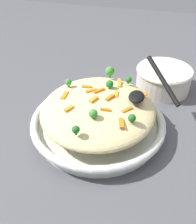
% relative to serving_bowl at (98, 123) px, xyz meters
% --- Properties ---
extents(ground_plane, '(2.40, 2.40, 0.00)m').
position_rel_serving_bowl_xyz_m(ground_plane, '(0.00, 0.00, -0.03)').
color(ground_plane, '#4C4C51').
extents(serving_bowl, '(0.36, 0.36, 0.05)m').
position_rel_serving_bowl_xyz_m(serving_bowl, '(0.00, 0.00, 0.00)').
color(serving_bowl, silver).
rests_on(serving_bowl, ground_plane).
extents(pasta_mound, '(0.32, 0.30, 0.07)m').
position_rel_serving_bowl_xyz_m(pasta_mound, '(0.00, 0.00, 0.05)').
color(pasta_mound, '#DBC689').
rests_on(pasta_mound, serving_bowl).
extents(carrot_piece_0, '(0.03, 0.02, 0.01)m').
position_rel_serving_bowl_xyz_m(carrot_piece_0, '(0.01, -0.01, 0.08)').
color(carrot_piece_0, orange).
rests_on(carrot_piece_0, pasta_mound).
extents(carrot_piece_1, '(0.04, 0.02, 0.01)m').
position_rel_serving_bowl_xyz_m(carrot_piece_1, '(-0.10, 0.04, 0.08)').
color(carrot_piece_1, orange).
rests_on(carrot_piece_1, pasta_mound).
extents(carrot_piece_2, '(0.04, 0.01, 0.01)m').
position_rel_serving_bowl_xyz_m(carrot_piece_2, '(0.00, -0.09, 0.08)').
color(carrot_piece_2, orange).
rests_on(carrot_piece_2, pasta_mound).
extents(carrot_piece_3, '(0.03, 0.02, 0.01)m').
position_rel_serving_bowl_xyz_m(carrot_piece_3, '(0.07, 0.07, 0.08)').
color(carrot_piece_3, orange).
rests_on(carrot_piece_3, pasta_mound).
extents(carrot_piece_4, '(0.01, 0.02, 0.01)m').
position_rel_serving_bowl_xyz_m(carrot_piece_4, '(0.04, 0.03, 0.08)').
color(carrot_piece_4, orange).
rests_on(carrot_piece_4, pasta_mound).
extents(carrot_piece_5, '(0.03, 0.03, 0.01)m').
position_rel_serving_bowl_xyz_m(carrot_piece_5, '(-0.03, -0.03, 0.08)').
color(carrot_piece_5, orange).
rests_on(carrot_piece_5, pasta_mound).
extents(carrot_piece_6, '(0.02, 0.03, 0.01)m').
position_rel_serving_bowl_xyz_m(carrot_piece_6, '(-0.06, 0.10, 0.08)').
color(carrot_piece_6, orange).
rests_on(carrot_piece_6, pasta_mound).
extents(carrot_piece_7, '(0.03, 0.01, 0.01)m').
position_rel_serving_bowl_xyz_m(carrot_piece_7, '(-0.04, 0.04, 0.08)').
color(carrot_piece_7, orange).
rests_on(carrot_piece_7, pasta_mound).
extents(carrot_piece_8, '(0.03, 0.03, 0.01)m').
position_rel_serving_bowl_xyz_m(carrot_piece_8, '(-0.04, -0.01, 0.08)').
color(carrot_piece_8, orange).
rests_on(carrot_piece_8, pasta_mound).
extents(carrot_piece_9, '(0.03, 0.03, 0.01)m').
position_rel_serving_bowl_xyz_m(carrot_piece_9, '(0.02, 0.08, 0.08)').
color(carrot_piece_9, orange).
rests_on(carrot_piece_9, pasta_mound).
extents(carrot_piece_10, '(0.03, 0.02, 0.01)m').
position_rel_serving_bowl_xyz_m(carrot_piece_10, '(-0.01, 0.03, 0.08)').
color(carrot_piece_10, orange).
rests_on(carrot_piece_10, pasta_mound).
extents(carrot_piece_11, '(0.03, 0.02, 0.01)m').
position_rel_serving_bowl_xyz_m(carrot_piece_11, '(0.06, -0.06, 0.08)').
color(carrot_piece_11, orange).
rests_on(carrot_piece_11, pasta_mound).
extents(carrot_piece_12, '(0.01, 0.03, 0.01)m').
position_rel_serving_bowl_xyz_m(carrot_piece_12, '(-0.05, -0.05, 0.08)').
color(carrot_piece_12, orange).
rests_on(carrot_piece_12, pasta_mound).
extents(broccoli_floret_0, '(0.02, 0.02, 0.03)m').
position_rel_serving_bowl_xyz_m(broccoli_floret_0, '(-0.06, 0.02, 0.09)').
color(broccoli_floret_0, '#205B1C').
rests_on(broccoli_floret_0, pasta_mound).
extents(broccoli_floret_1, '(0.03, 0.03, 0.03)m').
position_rel_serving_bowl_xyz_m(broccoli_floret_1, '(-0.13, 0.00, 0.09)').
color(broccoli_floret_1, '#377928').
rests_on(broccoli_floret_1, pasta_mound).
extents(broccoli_floret_2, '(0.02, 0.02, 0.02)m').
position_rel_serving_bowl_xyz_m(broccoli_floret_2, '(0.13, -0.01, 0.09)').
color(broccoli_floret_2, '#205B1C').
rests_on(broccoli_floret_2, pasta_mound).
extents(broccoli_floret_3, '(0.02, 0.02, 0.02)m').
position_rel_serving_bowl_xyz_m(broccoli_floret_3, '(0.06, 0.10, 0.08)').
color(broccoli_floret_3, '#205B1C').
rests_on(broccoli_floret_3, pasta_mound).
extents(broccoli_floret_4, '(0.02, 0.02, 0.02)m').
position_rel_serving_bowl_xyz_m(broccoli_floret_4, '(-0.11, 0.06, 0.08)').
color(broccoli_floret_4, '#205B1C').
rests_on(broccoli_floret_4, pasta_mound).
extents(broccoli_floret_5, '(0.02, 0.02, 0.02)m').
position_rel_serving_bowl_xyz_m(broccoli_floret_5, '(-0.05, -0.10, 0.09)').
color(broccoli_floret_5, '#377928').
rests_on(broccoli_floret_5, pasta_mound).
extents(broccoli_floret_6, '(0.02, 0.02, 0.03)m').
position_rel_serving_bowl_xyz_m(broccoli_floret_6, '(0.07, 0.01, 0.09)').
color(broccoli_floret_6, '#377928').
rests_on(broccoli_floret_6, pasta_mound).
extents(serving_spoon, '(0.14, 0.13, 0.08)m').
position_rel_serving_bowl_xyz_m(serving_spoon, '(-0.04, 0.12, 0.10)').
color(serving_spoon, black).
rests_on(serving_spoon, pasta_mound).
extents(companion_bowl, '(0.19, 0.19, 0.08)m').
position_rel_serving_bowl_xyz_m(companion_bowl, '(-0.26, 0.16, 0.02)').
color(companion_bowl, beige).
rests_on(companion_bowl, ground_plane).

